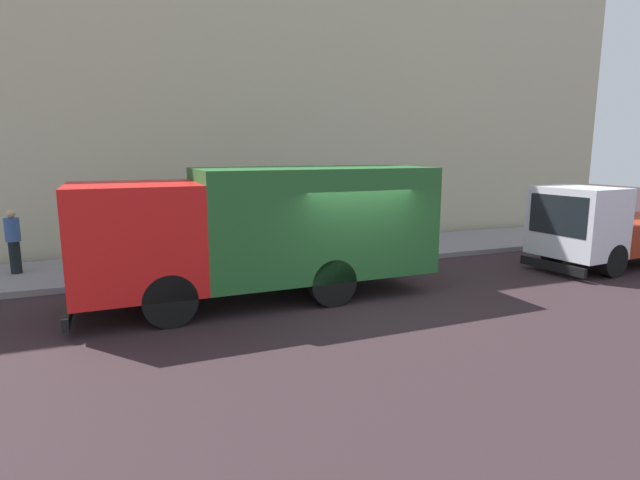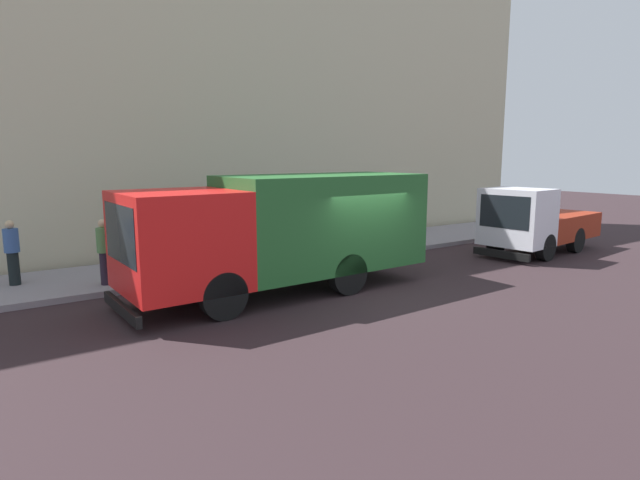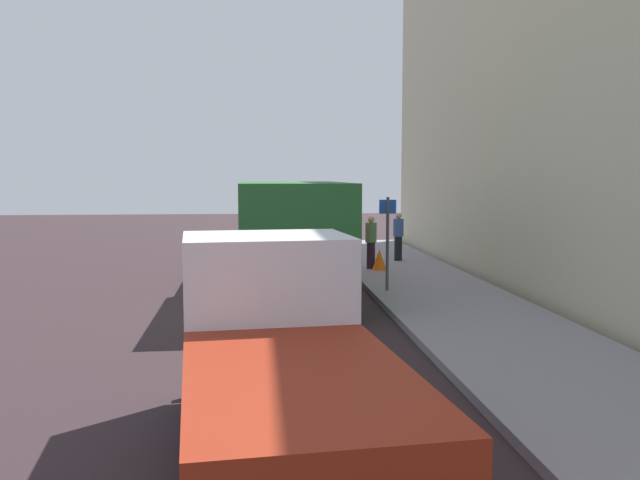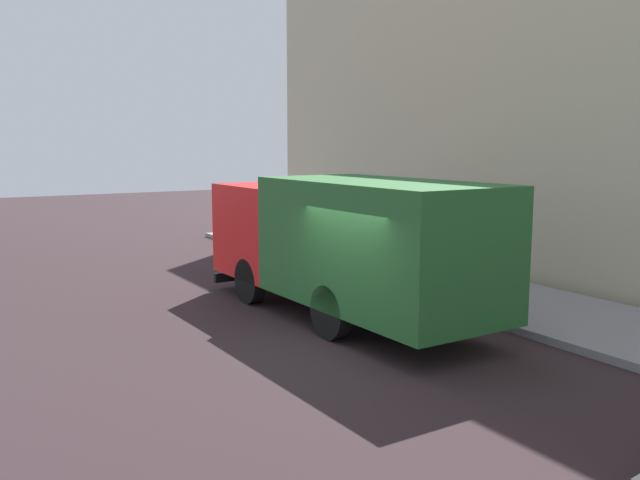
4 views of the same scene
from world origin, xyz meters
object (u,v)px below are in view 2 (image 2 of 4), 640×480
Objects in this scene: large_utility_truck at (284,228)px; traffic_cone_orange at (114,269)px; small_flatbed_truck at (535,223)px; pedestrian_standing at (12,251)px; pedestrian_walking at (104,250)px; street_sign_post at (251,219)px.

traffic_cone_orange is at bearing 47.24° from large_utility_truck.
small_flatbed_truck is (-0.56, -10.02, -0.56)m from large_utility_truck.
pedestrian_standing is (4.13, 5.64, -0.63)m from large_utility_truck.
pedestrian_standing is (1.31, 1.95, -0.01)m from pedestrian_walking.
pedestrian_walking is 0.70× the size of street_sign_post.
large_utility_truck is at bearing 81.10° from small_flatbed_truck.
large_utility_truck is 10.05m from small_flatbed_truck.
traffic_cone_orange is (0.23, -0.26, -0.57)m from pedestrian_walking.
small_flatbed_truck is at bearing 46.98° from pedestrian_walking.
street_sign_post is (3.11, 9.64, 0.49)m from small_flatbed_truck.
small_flatbed_truck is 3.27× the size of pedestrian_standing.
large_utility_truck reaches higher than pedestrian_walking.
pedestrian_standing is at bearing 63.94° from traffic_cone_orange.
pedestrian_walking is 4.12m from street_sign_post.
pedestrian_standing is at bearing 67.64° from small_flatbed_truck.
street_sign_post is at bearing -9.73° from large_utility_truck.
street_sign_post reaches higher than pedestrian_standing.
large_utility_truck is 3.29× the size of street_sign_post.
street_sign_post is at bearing 57.02° from pedestrian_walking.
traffic_cone_orange is (3.61, 13.45, -0.62)m from small_flatbed_truck.
traffic_cone_orange is 0.27× the size of street_sign_post.
small_flatbed_truck is at bearing -107.88° from street_sign_post.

